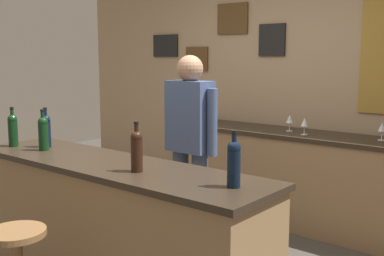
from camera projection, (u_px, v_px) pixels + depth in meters
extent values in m
cube|color=tan|center=(290.00, 77.00, 4.90)|extent=(6.00, 0.06, 2.80)
cube|color=black|center=(165.00, 46.00, 5.89)|extent=(0.39, 0.02, 0.27)
cube|color=brown|center=(197.00, 59.00, 5.60)|extent=(0.32, 0.02, 0.27)
cube|color=brown|center=(232.00, 19.00, 5.22)|extent=(0.39, 0.02, 0.33)
cube|color=black|center=(272.00, 40.00, 4.94)|extent=(0.30, 0.02, 0.33)
cube|color=olive|center=(113.00, 233.00, 3.19)|extent=(2.31, 0.57, 0.88)
cube|color=#2D2319|center=(111.00, 166.00, 3.12)|extent=(2.36, 0.60, 0.04)
cube|color=olive|center=(306.00, 182.00, 4.51)|extent=(2.89, 0.53, 0.86)
cube|color=#2D2319|center=(308.00, 135.00, 4.44)|extent=(2.95, 0.56, 0.04)
cylinder|color=#384766|center=(200.00, 206.00, 3.80)|extent=(0.13, 0.13, 0.86)
cylinder|color=#384766|center=(181.00, 201.00, 3.93)|extent=(0.13, 0.13, 0.86)
cube|color=#3F517A|center=(190.00, 116.00, 3.76)|extent=(0.36, 0.20, 0.56)
sphere|color=#A87A5B|center=(190.00, 69.00, 3.71)|extent=(0.21, 0.21, 0.21)
cylinder|color=#3F517A|center=(212.00, 123.00, 3.63)|extent=(0.08, 0.08, 0.52)
cylinder|color=#3F517A|center=(169.00, 118.00, 3.90)|extent=(0.08, 0.08, 0.52)
cylinder|color=brown|center=(16.00, 233.00, 2.57)|extent=(0.32, 0.32, 0.03)
cylinder|color=black|center=(13.00, 134.00, 3.67)|extent=(0.07, 0.07, 0.20)
sphere|color=black|center=(12.00, 119.00, 3.65)|extent=(0.07, 0.07, 0.07)
cylinder|color=black|center=(12.00, 115.00, 3.65)|extent=(0.03, 0.03, 0.09)
cylinder|color=black|center=(12.00, 108.00, 3.64)|extent=(0.03, 0.03, 0.02)
cylinder|color=black|center=(46.00, 134.00, 3.64)|extent=(0.07, 0.07, 0.20)
sphere|color=black|center=(45.00, 120.00, 3.62)|extent=(0.07, 0.07, 0.07)
cylinder|color=black|center=(45.00, 115.00, 3.62)|extent=(0.03, 0.03, 0.09)
cylinder|color=black|center=(45.00, 108.00, 3.61)|extent=(0.03, 0.03, 0.02)
cylinder|color=black|center=(43.00, 137.00, 3.51)|extent=(0.07, 0.07, 0.20)
sphere|color=black|center=(43.00, 122.00, 3.50)|extent=(0.07, 0.07, 0.07)
cylinder|color=black|center=(43.00, 118.00, 3.49)|extent=(0.03, 0.03, 0.09)
cylinder|color=black|center=(42.00, 110.00, 3.48)|extent=(0.03, 0.03, 0.02)
cylinder|color=black|center=(137.00, 155.00, 2.86)|extent=(0.07, 0.07, 0.20)
sphere|color=black|center=(136.00, 137.00, 2.84)|extent=(0.07, 0.07, 0.07)
cylinder|color=black|center=(136.00, 132.00, 2.84)|extent=(0.03, 0.03, 0.09)
cylinder|color=black|center=(136.00, 123.00, 2.83)|extent=(0.03, 0.03, 0.02)
cylinder|color=black|center=(234.00, 169.00, 2.51)|extent=(0.07, 0.07, 0.20)
sphere|color=black|center=(234.00, 148.00, 2.50)|extent=(0.07, 0.07, 0.07)
cylinder|color=black|center=(234.00, 142.00, 2.49)|extent=(0.03, 0.03, 0.09)
cylinder|color=black|center=(234.00, 132.00, 2.49)|extent=(0.03, 0.03, 0.02)
cylinder|color=silver|center=(289.00, 131.00, 4.57)|extent=(0.06, 0.06, 0.00)
cylinder|color=silver|center=(289.00, 127.00, 4.57)|extent=(0.01, 0.01, 0.07)
cone|color=silver|center=(290.00, 119.00, 4.56)|extent=(0.07, 0.07, 0.08)
cylinder|color=silver|center=(304.00, 134.00, 4.36)|extent=(0.06, 0.06, 0.00)
cylinder|color=silver|center=(304.00, 130.00, 4.35)|extent=(0.01, 0.01, 0.07)
cone|color=silver|center=(305.00, 122.00, 4.34)|extent=(0.07, 0.07, 0.08)
cylinder|color=silver|center=(381.00, 140.00, 4.06)|extent=(0.06, 0.06, 0.00)
cylinder|color=silver|center=(382.00, 135.00, 4.06)|extent=(0.01, 0.01, 0.07)
cone|color=silver|center=(382.00, 127.00, 4.05)|extent=(0.07, 0.07, 0.08)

